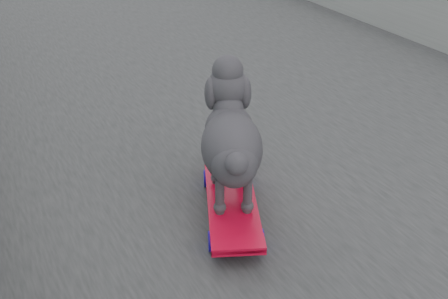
% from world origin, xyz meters
% --- Properties ---
extents(skateboard, '(0.36, 0.55, 0.07)m').
position_xyz_m(skateboard, '(-0.54, 0.65, 7.05)').
color(skateboard, red).
rests_on(skateboard, footbridge).
extents(poodle, '(0.29, 0.42, 0.38)m').
position_xyz_m(poodle, '(-0.53, 0.67, 7.27)').
color(poodle, '#28252A').
rests_on(poodle, skateboard).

